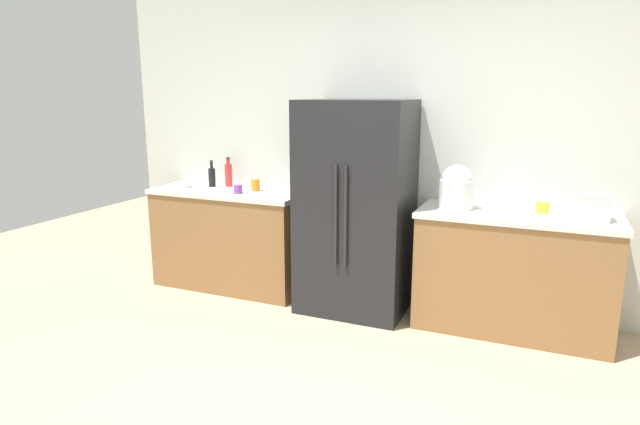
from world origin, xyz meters
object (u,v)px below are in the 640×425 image
(cup_b, at_px, (238,189))
(bowl_a, at_px, (182,185))
(rice_cooker, at_px, (457,188))
(cup_a, at_px, (256,185))
(toaster, at_px, (589,207))
(bottle_b, at_px, (212,177))
(refrigerator, at_px, (356,208))
(bottle_a, at_px, (229,174))
(cup_c, at_px, (543,208))

(cup_b, xyz_separation_m, bowl_a, (-0.65, 0.06, -0.01))
(rice_cooker, distance_m, cup_a, 1.79)
(toaster, bearing_deg, rice_cooker, 178.50)
(toaster, distance_m, bottle_b, 3.19)
(refrigerator, distance_m, cup_a, 1.00)
(bottle_a, bearing_deg, refrigerator, -9.00)
(toaster, xyz_separation_m, bottle_b, (-3.19, 0.12, 0.00))
(cup_a, bearing_deg, bottle_b, 175.65)
(bottle_b, bearing_deg, bowl_a, -147.55)
(cup_a, bearing_deg, bottle_a, 162.52)
(cup_a, bearing_deg, refrigerator, -5.86)
(bottle_a, bearing_deg, cup_c, -1.34)
(cup_a, bearing_deg, rice_cooker, -1.77)
(bottle_b, height_order, bowl_a, bottle_b)
(bottle_b, bearing_deg, refrigerator, -5.36)
(toaster, relative_size, cup_c, 2.83)
(refrigerator, xyz_separation_m, bottle_a, (-1.35, 0.21, 0.17))
(rice_cooker, bearing_deg, cup_b, -176.39)
(bottle_a, relative_size, bowl_a, 1.66)
(toaster, bearing_deg, cup_c, 156.97)
(bottle_a, height_order, bowl_a, bottle_a)
(toaster, xyz_separation_m, cup_a, (-2.70, 0.08, -0.04))
(bottle_a, bearing_deg, bowl_a, -148.97)
(bowl_a, bearing_deg, toaster, 0.55)
(refrigerator, xyz_separation_m, cup_a, (-0.99, 0.10, 0.11))
(cup_a, height_order, cup_b, cup_a)
(bottle_b, xyz_separation_m, cup_a, (0.49, -0.04, -0.04))
(refrigerator, bearing_deg, rice_cooker, 3.38)
(bottle_a, xyz_separation_m, bottle_b, (-0.14, -0.07, -0.02))
(rice_cooker, height_order, cup_b, rice_cooker)
(cup_a, bearing_deg, toaster, -1.68)
(bowl_a, bearing_deg, cup_a, 8.79)
(refrigerator, relative_size, cup_c, 18.45)
(cup_c, xyz_separation_m, bowl_a, (-3.12, -0.16, -0.01))
(bottle_a, bearing_deg, rice_cooker, -4.45)
(rice_cooker, bearing_deg, cup_a, 178.23)
(refrigerator, xyz_separation_m, toaster, (1.70, 0.02, 0.14))
(toaster, height_order, bottle_a, bottle_a)
(refrigerator, relative_size, rice_cooker, 5.15)
(bottle_b, height_order, cup_a, bottle_b)
(toaster, distance_m, rice_cooker, 0.91)
(cup_b, height_order, cup_c, same)
(toaster, distance_m, bowl_a, 3.42)
(refrigerator, height_order, rice_cooker, refrigerator)
(rice_cooker, bearing_deg, refrigerator, -176.62)
(toaster, bearing_deg, bowl_a, -179.45)
(cup_c, bearing_deg, bowl_a, -177.09)
(bottle_a, xyz_separation_m, cup_b, (0.28, -0.28, -0.08))
(rice_cooker, height_order, bowl_a, rice_cooker)
(refrigerator, height_order, cup_b, refrigerator)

